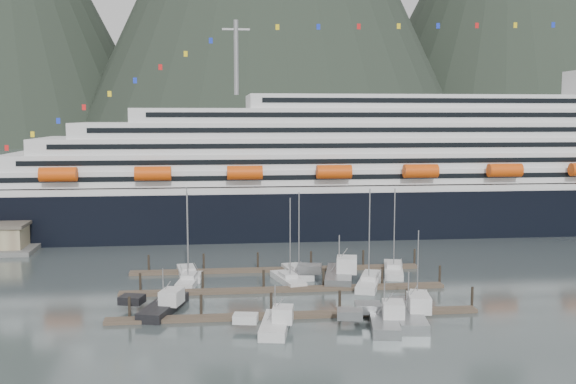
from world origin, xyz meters
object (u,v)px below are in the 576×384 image
object	(u,v)px
sailboat_a	(189,281)
sailboat_g	(393,270)
trawler_b	(274,323)
sailboat_c	(288,280)
sailboat_h	(417,300)
cruise_ship	(413,176)
sailboat_e	(188,274)
trawler_e	(338,274)
sailboat_d	(370,282)
trawler_d	(383,319)
trawler_a	(162,305)
trawler_c	(407,313)
sailboat_f	(297,272)

from	to	relation	value
sailboat_a	sailboat_g	size ratio (longest dim) A/B	1.06
sailboat_g	trawler_b	distance (m)	35.45
sailboat_c	sailboat_h	bearing A→B (deg)	-142.71
cruise_ship	sailboat_e	size ratio (longest dim) A/B	14.90
trawler_b	trawler_e	bearing A→B (deg)	-16.82
sailboat_d	sailboat_g	bearing A→B (deg)	-17.81
sailboat_a	sailboat_d	size ratio (longest dim) A/B	1.00
sailboat_c	trawler_b	world-z (taller)	sailboat_c
cruise_ship	trawler_b	distance (m)	80.46
sailboat_g	sailboat_h	distance (m)	18.13
sailboat_d	trawler_b	size ratio (longest dim) A/B	1.57
sailboat_c	sailboat_e	world-z (taller)	sailboat_e
trawler_e	trawler_d	bearing A→B (deg)	-164.77
sailboat_a	trawler_d	size ratio (longest dim) A/B	1.36
trawler_a	trawler_e	size ratio (longest dim) A/B	0.94
trawler_c	trawler_e	xyz separation A→B (m)	(-4.87, 21.17, 0.11)
sailboat_d	trawler_e	xyz separation A→B (m)	(-4.28, 3.31, 0.54)
sailboat_g	trawler_c	size ratio (longest dim) A/B	1.07
sailboat_h	trawler_d	size ratio (longest dim) A/B	0.94
sailboat_c	sailboat_e	bearing A→B (deg)	55.85
sailboat_e	trawler_c	xyz separation A→B (m)	(28.42, -26.49, 0.45)
cruise_ship	sailboat_h	world-z (taller)	cruise_ship
sailboat_c	sailboat_f	size ratio (longest dim) A/B	0.98
sailboat_d	trawler_c	distance (m)	17.87
sailboat_c	sailboat_g	bearing A→B (deg)	-89.08
cruise_ship	sailboat_h	bearing A→B (deg)	-106.15
sailboat_g	trawler_e	world-z (taller)	sailboat_g
sailboat_d	trawler_c	xyz separation A→B (m)	(0.59, -17.85, 0.44)
sailboat_c	trawler_d	world-z (taller)	sailboat_c
cruise_ship	trawler_c	xyz separation A→B (m)	(-21.11, -67.61, -11.16)
sailboat_h	trawler_e	size ratio (longest dim) A/B	0.84
sailboat_e	sailboat_h	xyz separation A→B (m)	(32.04, -19.26, -0.03)
sailboat_d	sailboat_f	bearing A→B (deg)	72.91
sailboat_h	trawler_c	distance (m)	8.10
trawler_b	trawler_c	size ratio (longest dim) A/B	0.72
sailboat_c	sailboat_e	xyz separation A→B (m)	(-15.57, 5.85, 0.00)
sailboat_e	trawler_e	distance (m)	24.15
trawler_b	trawler_e	world-z (taller)	trawler_e
cruise_ship	sailboat_d	distance (m)	55.51
sailboat_h	trawler_c	bearing A→B (deg)	172.88
sailboat_f	sailboat_g	distance (m)	15.95
trawler_d	sailboat_h	bearing A→B (deg)	-27.08
cruise_ship	trawler_d	world-z (taller)	cruise_ship
sailboat_c	trawler_a	bearing A→B (deg)	113.19
sailboat_a	trawler_c	world-z (taller)	sailboat_a
sailboat_a	sailboat_h	xyz separation A→B (m)	(31.66, -14.40, -0.05)
trawler_d	sailboat_g	bearing A→B (deg)	-7.39
sailboat_a	sailboat_e	bearing A→B (deg)	13.50
sailboat_d	sailboat_h	xyz separation A→B (m)	(4.22, -10.62, -0.05)
sailboat_e	sailboat_g	bearing A→B (deg)	-99.83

